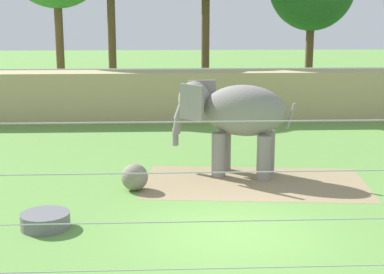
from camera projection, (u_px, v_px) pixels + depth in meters
name	position (u px, v px, depth m)	size (l,w,h in m)	color
ground_plane	(233.00, 233.00, 12.77)	(120.00, 120.00, 0.00)	#609342
dirt_patch	(255.00, 183.00, 16.47)	(6.23, 3.34, 0.01)	#937F5B
embankment_wall	(198.00, 96.00, 25.72)	(36.00, 1.80, 2.17)	tan
elephant	(235.00, 114.00, 16.97)	(3.55, 2.14, 2.74)	gray
enrichment_ball	(135.00, 177.00, 15.74)	(0.73, 0.73, 0.73)	gray
cable_fence	(260.00, 189.00, 9.06)	(11.19, 0.22, 4.10)	brown
water_tub	(45.00, 220.00, 13.03)	(1.10, 1.10, 0.35)	slate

